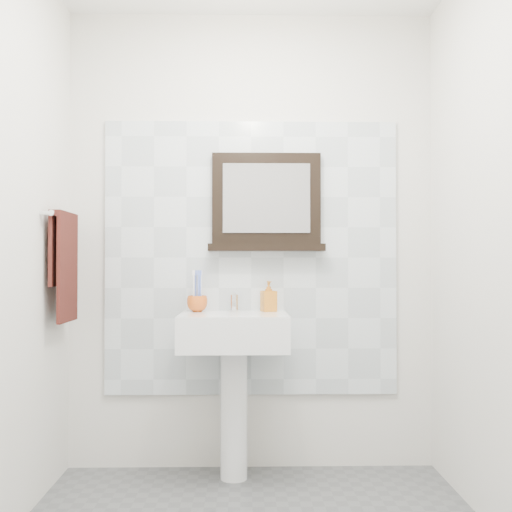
{
  "coord_description": "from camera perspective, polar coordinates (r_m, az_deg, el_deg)",
  "views": [
    {
      "loc": [
        -0.04,
        -2.2,
        1.11
      ],
      "look_at": [
        0.02,
        0.55,
        1.15
      ],
      "focal_mm": 42.0,
      "sensor_mm": 36.0,
      "label": 1
    }
  ],
  "objects": [
    {
      "name": "toothbrush_cup",
      "position": [
        3.21,
        -5.62,
        -4.54
      ],
      "size": [
        0.14,
        0.14,
        0.09
      ],
      "primitive_type": "imported",
      "rotation": [
        0.0,
        0.0,
        0.36
      ],
      "color": "#C45217",
      "rests_on": "pedestal_sink"
    },
    {
      "name": "back_wall",
      "position": [
        3.31,
        -0.46,
        1.58
      ],
      "size": [
        2.0,
        0.01,
        2.5
      ],
      "primitive_type": "cube",
      "color": "silver",
      "rests_on": "ground"
    },
    {
      "name": "soap_dispenser",
      "position": [
        3.21,
        1.21,
        -3.85
      ],
      "size": [
        0.09,
        0.09,
        0.16
      ],
      "primitive_type": "imported",
      "rotation": [
        0.0,
        0.0,
        0.29
      ],
      "color": "#BA4D15",
      "rests_on": "pedestal_sink"
    },
    {
      "name": "splashback",
      "position": [
        3.29,
        -0.46,
        -0.15
      ],
      "size": [
        1.6,
        0.02,
        1.5
      ],
      "primitive_type": "cube",
      "color": "silver",
      "rests_on": "back_wall"
    },
    {
      "name": "hand_towel",
      "position": [
        3.15,
        -17.79,
        -0.18
      ],
      "size": [
        0.06,
        0.3,
        0.55
      ],
      "color": "#35120E",
      "rests_on": "towel_bar"
    },
    {
      "name": "pedestal_sink",
      "position": [
        3.11,
        -2.13,
        -8.86
      ],
      "size": [
        0.55,
        0.44,
        0.96
      ],
      "color": "white",
      "rests_on": "ground"
    },
    {
      "name": "framed_mirror",
      "position": [
        3.28,
        0.99,
        4.89
      ],
      "size": [
        0.63,
        0.11,
        0.54
      ],
      "color": "black",
      "rests_on": "back_wall"
    },
    {
      "name": "toothbrushes",
      "position": [
        3.2,
        -5.57,
        -3.11
      ],
      "size": [
        0.05,
        0.04,
        0.21
      ],
      "color": "white",
      "rests_on": "toothbrush_cup"
    },
    {
      "name": "towel_bar",
      "position": [
        3.16,
        -17.89,
        3.63
      ],
      "size": [
        0.07,
        0.4,
        0.03
      ],
      "color": "silver",
      "rests_on": "left_wall"
    },
    {
      "name": "front_wall",
      "position": [
        1.11,
        0.82,
        6.5
      ],
      "size": [
        2.0,
        0.01,
        2.5
      ],
      "primitive_type": "cube",
      "color": "silver",
      "rests_on": "ground"
    }
  ]
}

